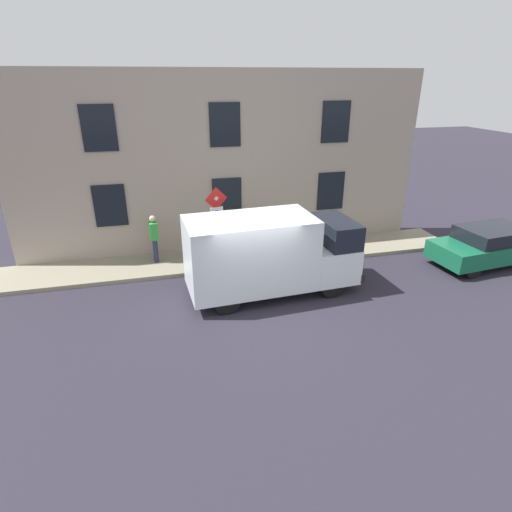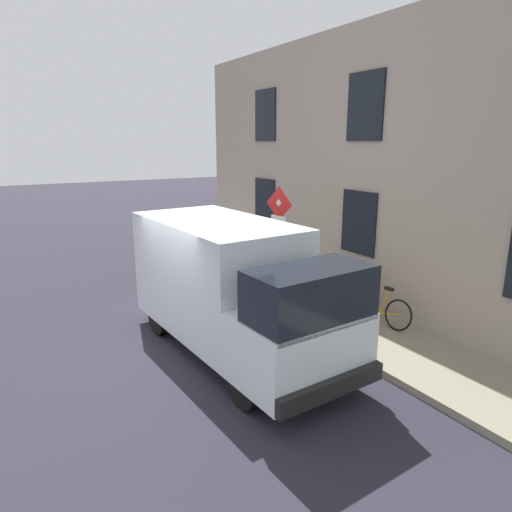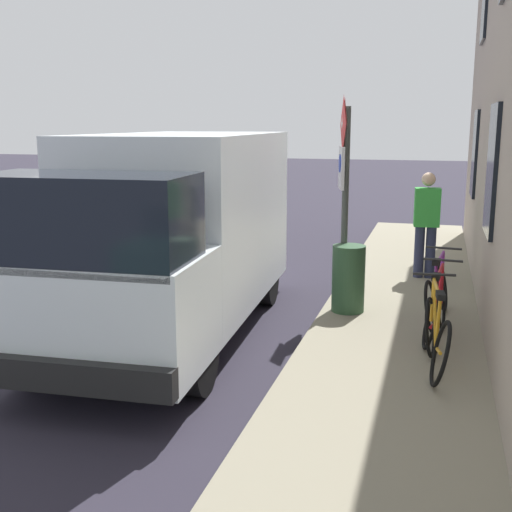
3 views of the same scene
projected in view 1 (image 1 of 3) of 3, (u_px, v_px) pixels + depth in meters
ground_plane at (255, 303)px, 12.47m from camera, size 80.00×80.00×0.00m
sidewalk_slab at (233, 258)px, 15.42m from camera, size 2.05×17.25×0.14m
building_facade at (224, 164)px, 15.36m from camera, size 0.75×15.25×6.58m
sign_post_stacked at (217, 217)px, 13.78m from camera, size 0.20×0.55×2.74m
delivery_van at (269, 253)px, 12.62m from camera, size 2.29×5.43×2.50m
parked_hatchback at (489, 245)px, 14.84m from camera, size 2.12×4.15×1.38m
bicycle_orange at (263, 239)px, 15.95m from camera, size 0.46×1.72×0.89m
bicycle_red at (243, 241)px, 15.77m from camera, size 0.46×1.71×0.89m
bicycle_purple at (222, 243)px, 15.59m from camera, size 0.47×1.72×0.89m
pedestrian at (154, 237)px, 14.63m from camera, size 0.42×0.30×1.72m
litter_bin at (223, 253)px, 14.50m from camera, size 0.44×0.44×0.90m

